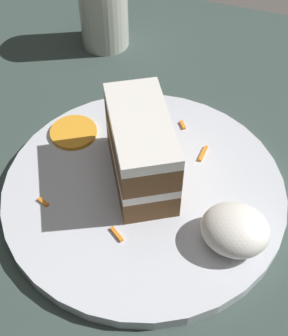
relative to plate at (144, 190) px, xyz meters
The scene contains 8 objects.
ground_plane 0.05m from the plate, 158.09° to the right, with size 6.00×6.00×0.00m, color #4C4742.
dining_table 0.04m from the plate, 158.09° to the right, with size 1.02×0.82×0.03m, color #384742.
plate is the anchor object (origin of this frame).
cake_slice 0.05m from the plate, 47.56° to the right, with size 0.11×0.13×0.09m.
cream_dollop 0.11m from the plate, 160.85° to the left, with size 0.07×0.06×0.04m, color white.
orange_garnish 0.12m from the plate, 24.53° to the right, with size 0.06×0.06×0.00m, color orange.
carrot_shreds_scatter 0.05m from the plate, 69.64° to the right, with size 0.15×0.19×0.00m.
drinking_glass 0.30m from the plate, 59.65° to the right, with size 0.07×0.07×0.13m.
Camera 1 is at (-0.07, 0.31, 0.45)m, focal length 50.00 mm.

